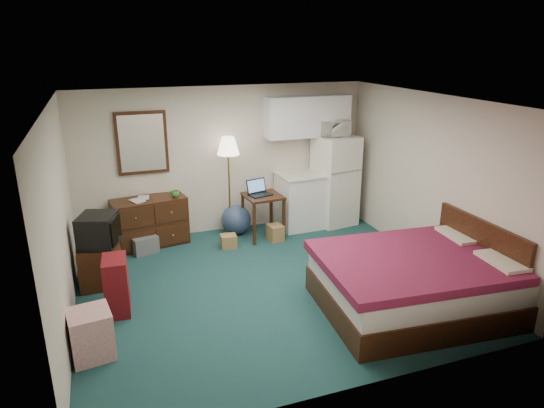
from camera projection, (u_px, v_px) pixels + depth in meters
name	position (u px, v px, depth m)	size (l,w,h in m)	color
floor	(268.00, 285.00, 6.68)	(5.00, 4.50, 0.01)	#0D3035
ceiling	(268.00, 101.00, 5.87)	(5.00, 4.50, 0.01)	beige
walls	(268.00, 199.00, 6.27)	(5.01, 4.51, 2.50)	beige
mirror	(142.00, 143.00, 7.70)	(0.80, 0.06, 1.00)	white
upper_cabinets	(308.00, 116.00, 8.36)	(1.50, 0.35, 0.70)	white
headboard	(479.00, 257.00, 6.23)	(0.06, 1.56, 1.00)	black
dresser	(150.00, 222.00, 7.88)	(1.16, 0.53, 0.79)	black
floor_lamp	(229.00, 187.00, 8.15)	(0.37, 0.37, 1.70)	#B48F3B
desk	(263.00, 216.00, 8.20)	(0.59, 0.59, 0.75)	black
exercise_ball	(236.00, 220.00, 8.37)	(0.51, 0.51, 0.51)	navy
kitchen_counter	(303.00, 201.00, 8.65)	(0.87, 0.66, 0.95)	white
fridge	(335.00, 180.00, 8.71)	(0.66, 0.66, 1.61)	white
bed	(413.00, 283.00, 5.98)	(2.20, 1.72, 0.71)	maroon
tv_stand	(100.00, 264.00, 6.65)	(0.57, 0.62, 0.57)	black
suitcase	(117.00, 286.00, 5.90)	(0.28, 0.44, 0.72)	#5C0D15
retail_box	(91.00, 334.00, 5.10)	(0.42, 0.42, 0.53)	silver
file_bin	(145.00, 244.00, 7.66)	(0.38, 0.29, 0.27)	slate
cardboard_box_a	(229.00, 241.00, 7.86)	(0.25, 0.21, 0.21)	olive
cardboard_box_b	(275.00, 233.00, 8.13)	(0.23, 0.27, 0.27)	olive
laptop	(260.00, 188.00, 8.03)	(0.36, 0.29, 0.25)	black
crt_tv	(98.00, 230.00, 6.47)	(0.47, 0.51, 0.44)	black
microwave	(334.00, 126.00, 8.41)	(0.51, 0.28, 0.35)	white
book_a	(131.00, 195.00, 7.53)	(0.18, 0.02, 0.25)	olive
book_b	(137.00, 192.00, 7.71)	(0.17, 0.02, 0.23)	olive
mug	(175.00, 193.00, 7.82)	(0.13, 0.11, 0.13)	#3D8A35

